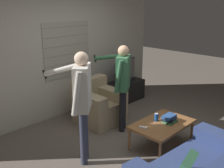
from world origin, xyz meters
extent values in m
plane|color=#665B51|center=(0.00, 0.00, 0.00)|extent=(16.00, 16.00, 0.00)
cube|color=#BCB7A8|center=(0.00, 2.03, 1.27)|extent=(5.20, 0.06, 2.55)
cube|color=#A8A393|center=(0.13, 1.99, 1.33)|extent=(1.10, 0.02, 1.09)
cube|color=gray|center=(0.13, 1.98, 0.87)|extent=(1.07, 0.00, 0.01)
cube|color=gray|center=(0.13, 1.98, 1.06)|extent=(1.07, 0.00, 0.01)
cube|color=gray|center=(0.13, 1.98, 1.24)|extent=(1.07, 0.00, 0.01)
cube|color=gray|center=(0.13, 1.98, 1.42)|extent=(1.07, 0.00, 0.01)
cube|color=gray|center=(0.13, 1.98, 1.60)|extent=(1.07, 0.00, 0.01)
cube|color=gray|center=(0.13, 1.98, 1.78)|extent=(1.07, 0.00, 0.01)
cube|color=tan|center=(0.23, 1.17, 0.22)|extent=(0.77, 0.79, 0.43)
cube|color=tan|center=(0.23, 1.46, 0.63)|extent=(0.77, 0.21, 0.40)
cube|color=tan|center=(0.49, 1.16, 0.53)|extent=(0.25, 0.78, 0.20)
cube|color=tan|center=(-0.04, 1.17, 0.53)|extent=(0.25, 0.78, 0.20)
cube|color=brown|center=(0.30, -0.21, 0.39)|extent=(1.00, 0.65, 0.04)
cylinder|color=brown|center=(-0.16, 0.08, 0.18)|extent=(0.04, 0.04, 0.37)
cylinder|color=brown|center=(0.77, 0.08, 0.18)|extent=(0.04, 0.04, 0.37)
cylinder|color=brown|center=(-0.16, -0.49, 0.18)|extent=(0.04, 0.04, 0.37)
cylinder|color=brown|center=(0.77, -0.49, 0.18)|extent=(0.04, 0.04, 0.37)
cube|color=black|center=(1.43, 1.59, 0.24)|extent=(0.95, 0.45, 0.47)
cube|color=#2D2D33|center=(1.43, 1.59, 0.73)|extent=(0.81, 0.48, 0.52)
cube|color=navy|center=(1.39, 1.69, 0.73)|extent=(0.64, 0.26, 0.43)
cylinder|color=#33384C|center=(-0.89, 0.31, 0.41)|extent=(0.10, 0.10, 0.83)
cylinder|color=#33384C|center=(-0.78, 0.41, 0.41)|extent=(0.10, 0.10, 0.83)
cube|color=beige|center=(-0.83, 0.36, 1.14)|extent=(0.44, 0.43, 0.62)
sphere|color=beige|center=(-0.83, 0.36, 1.54)|extent=(0.19, 0.19, 0.19)
cylinder|color=beige|center=(-1.03, 0.23, 1.13)|extent=(0.16, 0.16, 0.59)
cylinder|color=beige|center=(-0.86, 0.72, 1.34)|extent=(0.45, 0.48, 0.23)
cube|color=black|center=(-1.05, 0.93, 1.26)|extent=(0.07, 0.07, 0.13)
cylinder|color=black|center=(0.23, 0.59, 0.39)|extent=(0.10, 0.10, 0.79)
cylinder|color=black|center=(0.35, 0.67, 0.39)|extent=(0.10, 0.10, 0.79)
cube|color=#336642|center=(0.29, 0.63, 1.08)|extent=(0.45, 0.39, 0.59)
sphere|color=tan|center=(0.29, 0.63, 1.46)|extent=(0.19, 0.19, 0.19)
cylinder|color=#336642|center=(0.08, 0.54, 1.07)|extent=(0.14, 0.17, 0.56)
cylinder|color=#336642|center=(0.32, 0.98, 1.30)|extent=(0.37, 0.51, 0.15)
cube|color=black|center=(0.17, 1.21, 1.26)|extent=(0.06, 0.06, 0.13)
cube|color=#33754C|center=(0.41, -0.28, 0.42)|extent=(0.21, 0.18, 0.03)
cube|color=black|center=(0.41, -0.26, 0.45)|extent=(0.21, 0.21, 0.03)
cube|color=#284C89|center=(0.41, -0.27, 0.48)|extent=(0.25, 0.16, 0.03)
cube|color=#284C89|center=(0.40, -0.26, 0.51)|extent=(0.24, 0.15, 0.04)
cylinder|color=#194C9E|center=(0.31, -0.09, 0.47)|extent=(0.07, 0.07, 0.12)
cylinder|color=silver|center=(0.31, -0.09, 0.53)|extent=(0.06, 0.06, 0.00)
cube|color=white|center=(-0.05, -0.10, 0.42)|extent=(0.08, 0.14, 0.02)
camera|label=1|loc=(-2.95, -2.28, 2.25)|focal=42.00mm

